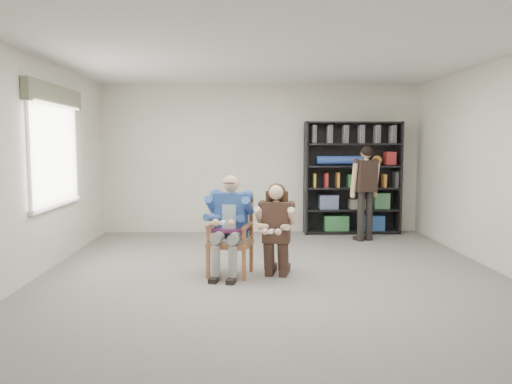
{
  "coord_description": "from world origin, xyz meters",
  "views": [
    {
      "loc": [
        -0.42,
        -5.99,
        1.69
      ],
      "look_at": [
        -0.2,
        0.6,
        1.05
      ],
      "focal_mm": 35.0,
      "sensor_mm": 36.0,
      "label": 1
    }
  ],
  "objects_px": {
    "bookshelf": "(352,178)",
    "standing_man": "(365,194)",
    "armchair": "(230,237)",
    "kneeling_woman": "(276,231)",
    "seated_man": "(230,225)"
  },
  "relations": [
    {
      "from": "armchair",
      "to": "kneeling_woman",
      "type": "bearing_deg",
      "value": 1.7
    },
    {
      "from": "kneeling_woman",
      "to": "standing_man",
      "type": "distance_m",
      "value": 2.91
    },
    {
      "from": "bookshelf",
      "to": "standing_man",
      "type": "relative_size",
      "value": 1.27
    },
    {
      "from": "armchair",
      "to": "bookshelf",
      "type": "xyz_separation_m",
      "value": [
        2.24,
        2.96,
        0.55
      ]
    },
    {
      "from": "bookshelf",
      "to": "standing_man",
      "type": "distance_m",
      "value": 0.78
    },
    {
      "from": "seated_man",
      "to": "standing_man",
      "type": "xyz_separation_m",
      "value": [
        2.31,
        2.21,
        0.18
      ]
    },
    {
      "from": "standing_man",
      "to": "armchair",
      "type": "bearing_deg",
      "value": -156.66
    },
    {
      "from": "kneeling_woman",
      "to": "armchair",
      "type": "bearing_deg",
      "value": -178.3
    },
    {
      "from": "seated_man",
      "to": "standing_man",
      "type": "bearing_deg",
      "value": 57.19
    },
    {
      "from": "seated_man",
      "to": "bookshelf",
      "type": "distance_m",
      "value": 3.73
    },
    {
      "from": "bookshelf",
      "to": "standing_man",
      "type": "height_order",
      "value": "bookshelf"
    },
    {
      "from": "armchair",
      "to": "standing_man",
      "type": "height_order",
      "value": "standing_man"
    },
    {
      "from": "armchair",
      "to": "seated_man",
      "type": "relative_size",
      "value": 0.77
    },
    {
      "from": "kneeling_woman",
      "to": "seated_man",
      "type": "bearing_deg",
      "value": -178.3
    },
    {
      "from": "armchair",
      "to": "standing_man",
      "type": "bearing_deg",
      "value": 57.19
    }
  ]
}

